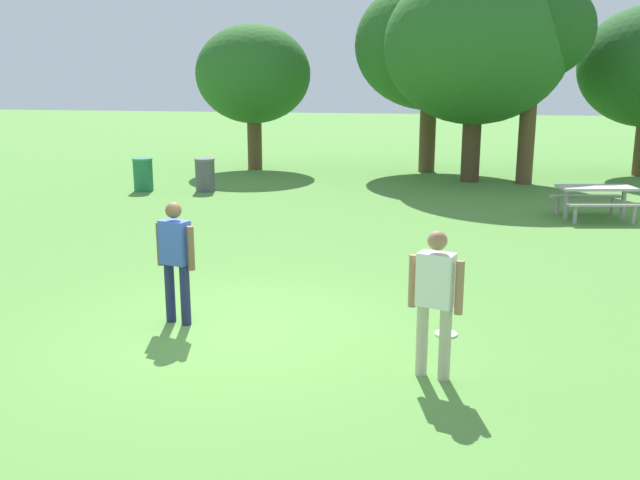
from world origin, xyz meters
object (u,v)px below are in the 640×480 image
person_thrower (176,255)px  tree_broad_center (431,45)px  person_catcher (435,295)px  tree_slender_mid (534,32)px  picnic_table_near (596,195)px  tree_far_right (476,46)px  trash_can_further_along (143,175)px  tree_tall_left (253,75)px  frisbee (446,334)px  trash_can_beside_table (205,175)px

person_thrower → tree_broad_center: (2.09, 16.48, 3.40)m
person_catcher → tree_slender_mid: size_ratio=0.27×
picnic_table_near → tree_broad_center: bearing=120.0°
tree_broad_center → person_catcher: bearing=-85.6°
person_thrower → person_catcher: bearing=-16.0°
person_catcher → tree_slender_mid: (1.87, 15.24, 3.65)m
tree_far_right → trash_can_further_along: bearing=-156.1°
picnic_table_near → tree_tall_left: bearing=146.3°
person_thrower → tree_far_right: (3.62, 14.38, 3.27)m
person_catcher → frisbee: (0.09, 1.33, -0.93)m
frisbee → tree_broad_center: size_ratio=0.04×
frisbee → trash_can_beside_table: (-7.42, 10.24, 0.47)m
picnic_table_near → tree_slender_mid: bearing=102.9°
tree_far_right → tree_broad_center: bearing=126.1°
picnic_table_near → trash_can_beside_table: bearing=170.0°
person_thrower → tree_slender_mid: size_ratio=0.27×
picnic_table_near → tree_slender_mid: (-1.26, 5.51, 4.03)m
frisbee → tree_slender_mid: tree_slender_mid is taller
tree_broad_center → tree_far_right: size_ratio=0.99×
person_catcher → trash_can_beside_table: bearing=122.3°
frisbee → tree_tall_left: tree_tall_left is taller
tree_tall_left → tree_broad_center: bearing=5.8°
person_catcher → trash_can_further_along: (-9.12, 11.24, -0.46)m
trash_can_further_along → tree_broad_center: 10.69m
person_thrower → frisbee: 3.65m
tree_broad_center → tree_slender_mid: size_ratio=1.06×
trash_can_further_along → picnic_table_near: bearing=-7.0°
tree_slender_mid → trash_can_further_along: bearing=-160.0°
person_thrower → picnic_table_near: bearing=53.2°
trash_can_beside_table → tree_broad_center: bearing=44.5°
frisbee → tree_tall_left: 17.59m
person_thrower → tree_far_right: 15.19m
tree_far_right → tree_tall_left: bearing=169.2°
tree_slender_mid → tree_tall_left: bearing=170.3°
tree_slender_mid → person_thrower: bearing=-110.4°
trash_can_beside_table → tree_far_right: (7.52, 3.79, 3.73)m
tree_tall_left → tree_far_right: (7.71, -1.47, 0.84)m
tree_tall_left → tree_slender_mid: tree_slender_mid is taller
trash_can_beside_table → tree_slender_mid: 10.72m
person_thrower → tree_tall_left: tree_tall_left is taller
trash_can_beside_table → picnic_table_near: bearing=-10.0°
trash_can_further_along → tree_far_right: 10.85m
person_thrower → person_catcher: same height
frisbee → tree_slender_mid: (1.78, 13.91, 4.58)m
trash_can_beside_table → tree_slender_mid: (9.19, 3.67, 4.11)m
trash_can_beside_table → tree_slender_mid: bearing=21.7°
frisbee → tree_slender_mid: size_ratio=0.05×
person_thrower → frisbee: (3.51, 0.34, -0.93)m
frisbee → tree_far_right: size_ratio=0.04×
trash_can_further_along → tree_slender_mid: 12.40m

